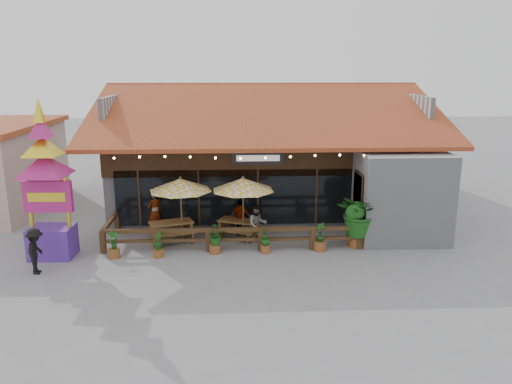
{
  "coord_description": "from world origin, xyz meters",
  "views": [
    {
      "loc": [
        -1.51,
        -18.58,
        6.93
      ],
      "look_at": [
        -0.6,
        1.5,
        1.81
      ],
      "focal_mm": 35.0,
      "sensor_mm": 36.0,
      "label": 1
    }
  ],
  "objects_px": {
    "tropical_plant": "(358,213)",
    "pedestrian": "(36,251)",
    "thai_sign_tower": "(45,169)",
    "umbrella_left": "(180,185)",
    "picnic_table_right": "(238,226)",
    "picnic_table_left": "(171,228)",
    "umbrella_right": "(243,185)"
  },
  "relations": [
    {
      "from": "picnic_table_left",
      "to": "pedestrian",
      "type": "xyz_separation_m",
      "value": [
        -4.21,
        -3.04,
        0.25
      ]
    },
    {
      "from": "umbrella_right",
      "to": "umbrella_left",
      "type": "bearing_deg",
      "value": 178.62
    },
    {
      "from": "thai_sign_tower",
      "to": "pedestrian",
      "type": "distance_m",
      "value": 2.96
    },
    {
      "from": "pedestrian",
      "to": "picnic_table_left",
      "type": "bearing_deg",
      "value": -60.24
    },
    {
      "from": "tropical_plant",
      "to": "pedestrian",
      "type": "xyz_separation_m",
      "value": [
        -11.55,
        -2.09,
        -0.57
      ]
    },
    {
      "from": "picnic_table_left",
      "to": "umbrella_right",
      "type": "bearing_deg",
      "value": -1.61
    },
    {
      "from": "picnic_table_left",
      "to": "tropical_plant",
      "type": "xyz_separation_m",
      "value": [
        7.33,
        -0.95,
        0.82
      ]
    },
    {
      "from": "picnic_table_left",
      "to": "tropical_plant",
      "type": "bearing_deg",
      "value": -7.39
    },
    {
      "from": "picnic_table_left",
      "to": "thai_sign_tower",
      "type": "relative_size",
      "value": 0.33
    },
    {
      "from": "umbrella_left",
      "to": "pedestrian",
      "type": "xyz_separation_m",
      "value": [
        -4.65,
        -3.02,
        -1.54
      ]
    },
    {
      "from": "umbrella_right",
      "to": "picnic_table_right",
      "type": "height_order",
      "value": "umbrella_right"
    },
    {
      "from": "tropical_plant",
      "to": "picnic_table_right",
      "type": "bearing_deg",
      "value": 164.94
    },
    {
      "from": "umbrella_left",
      "to": "picnic_table_right",
      "type": "height_order",
      "value": "umbrella_left"
    },
    {
      "from": "thai_sign_tower",
      "to": "umbrella_right",
      "type": "bearing_deg",
      "value": 11.37
    },
    {
      "from": "umbrella_right",
      "to": "tropical_plant",
      "type": "bearing_deg",
      "value": -11.11
    },
    {
      "from": "umbrella_left",
      "to": "picnic_table_right",
      "type": "xyz_separation_m",
      "value": [
        2.28,
        0.31,
        -1.82
      ]
    },
    {
      "from": "umbrella_right",
      "to": "thai_sign_tower",
      "type": "distance_m",
      "value": 7.31
    },
    {
      "from": "umbrella_left",
      "to": "tropical_plant",
      "type": "height_order",
      "value": "umbrella_left"
    },
    {
      "from": "pedestrian",
      "to": "umbrella_left",
      "type": "bearing_deg",
      "value": -63.06
    },
    {
      "from": "umbrella_left",
      "to": "picnic_table_left",
      "type": "relative_size",
      "value": 1.38
    },
    {
      "from": "umbrella_left",
      "to": "umbrella_right",
      "type": "height_order",
      "value": "umbrella_right"
    },
    {
      "from": "picnic_table_left",
      "to": "tropical_plant",
      "type": "height_order",
      "value": "tropical_plant"
    },
    {
      "from": "thai_sign_tower",
      "to": "tropical_plant",
      "type": "height_order",
      "value": "thai_sign_tower"
    },
    {
      "from": "umbrella_right",
      "to": "thai_sign_tower",
      "type": "bearing_deg",
      "value": -168.63
    },
    {
      "from": "umbrella_right",
      "to": "pedestrian",
      "type": "relative_size",
      "value": 2.01
    },
    {
      "from": "tropical_plant",
      "to": "umbrella_right",
      "type": "bearing_deg",
      "value": 168.89
    },
    {
      "from": "thai_sign_tower",
      "to": "tropical_plant",
      "type": "bearing_deg",
      "value": 2.78
    },
    {
      "from": "thai_sign_tower",
      "to": "tropical_plant",
      "type": "xyz_separation_m",
      "value": [
        11.53,
        0.56,
        -1.96
      ]
    },
    {
      "from": "umbrella_left",
      "to": "picnic_table_right",
      "type": "bearing_deg",
      "value": 7.82
    },
    {
      "from": "tropical_plant",
      "to": "umbrella_left",
      "type": "bearing_deg",
      "value": 172.33
    },
    {
      "from": "tropical_plant",
      "to": "pedestrian",
      "type": "distance_m",
      "value": 11.75
    },
    {
      "from": "umbrella_left",
      "to": "thai_sign_tower",
      "type": "xyz_separation_m",
      "value": [
        -4.63,
        -1.49,
        0.99
      ]
    }
  ]
}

